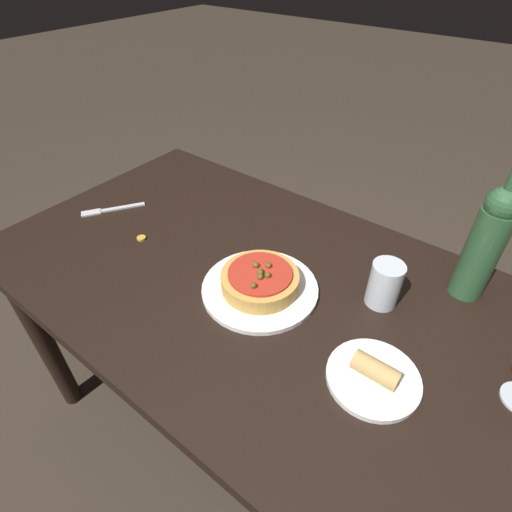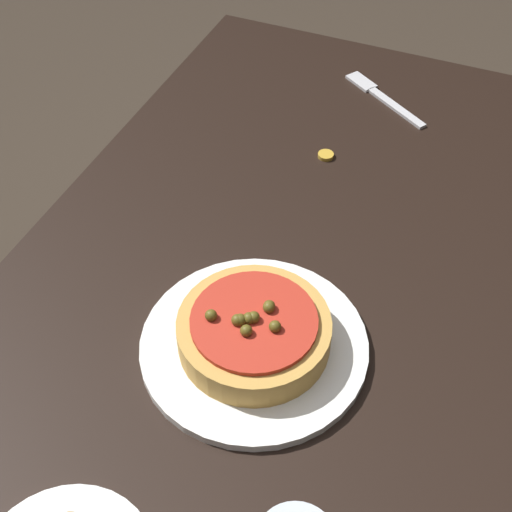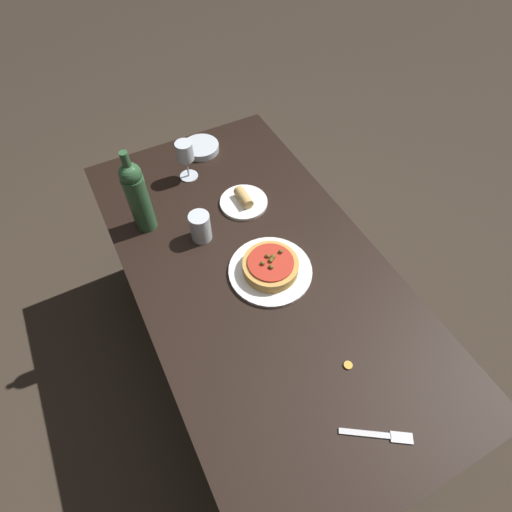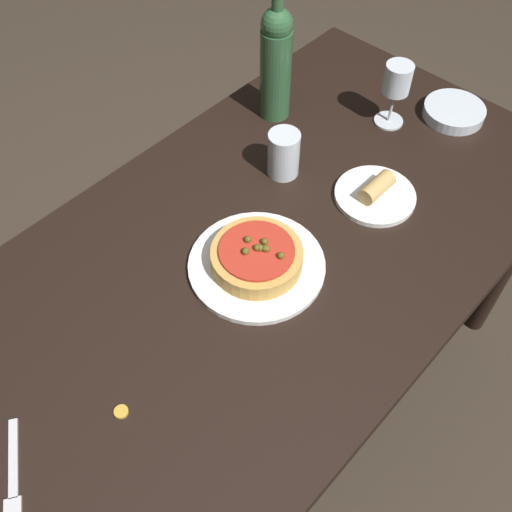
# 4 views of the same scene
# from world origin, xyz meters

# --- Properties ---
(ground_plane) EXTENTS (14.00, 14.00, 0.00)m
(ground_plane) POSITION_xyz_m (0.00, 0.00, 0.00)
(ground_plane) COLOR #382D23
(dining_table) EXTENTS (1.47, 0.77, 0.72)m
(dining_table) POSITION_xyz_m (0.00, 0.00, 0.63)
(dining_table) COLOR black
(dining_table) RESTS_ON ground_plane
(dinner_plate) EXTENTS (0.27, 0.27, 0.01)m
(dinner_plate) POSITION_xyz_m (-0.03, -0.03, 0.73)
(dinner_plate) COLOR white
(dinner_plate) RESTS_ON dining_table
(pizza) EXTENTS (0.18, 0.18, 0.05)m
(pizza) POSITION_xyz_m (-0.03, -0.03, 0.75)
(pizza) COLOR gold
(pizza) RESTS_ON dinner_plate
(wine_glass) EXTENTS (0.07, 0.07, 0.16)m
(wine_glass) POSITION_xyz_m (0.50, 0.04, 0.83)
(wine_glass) COLOR silver
(wine_glass) RESTS_ON dining_table
(wine_bottle) EXTENTS (0.07, 0.07, 0.32)m
(wine_bottle) POSITION_xyz_m (0.34, 0.26, 0.86)
(wine_bottle) COLOR #2D5633
(wine_bottle) RESTS_ON dining_table
(water_cup) EXTENTS (0.07, 0.07, 0.11)m
(water_cup) POSITION_xyz_m (0.20, 0.11, 0.77)
(water_cup) COLOR silver
(water_cup) RESTS_ON dining_table
(side_bowl) EXTENTS (0.15, 0.15, 0.03)m
(side_bowl) POSITION_xyz_m (0.62, -0.07, 0.73)
(side_bowl) COLOR silver
(side_bowl) RESTS_ON dining_table
(fork) EXTENTS (0.12, 0.16, 0.00)m
(fork) POSITION_xyz_m (-0.58, -0.03, 0.72)
(fork) COLOR silver
(fork) RESTS_ON dining_table
(side_plate) EXTENTS (0.17, 0.17, 0.05)m
(side_plate) POSITION_xyz_m (0.28, -0.09, 0.73)
(side_plate) COLOR white
(side_plate) RESTS_ON dining_table
(bottle_cap) EXTENTS (0.02, 0.02, 0.01)m
(bottle_cap) POSITION_xyz_m (-0.40, -0.07, 0.72)
(bottle_cap) COLOR gold
(bottle_cap) RESTS_ON dining_table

